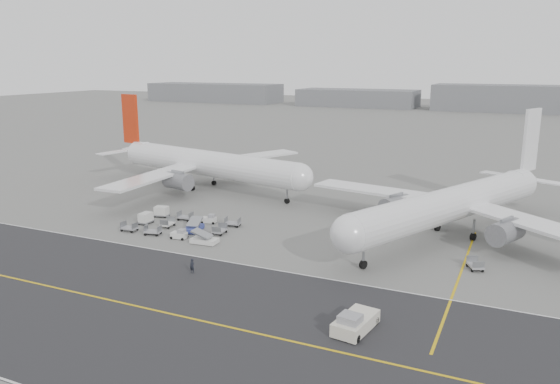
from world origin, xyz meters
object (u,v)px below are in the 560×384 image
at_px(airliner_b, 456,203).
at_px(pushback_tug, 355,323).
at_px(airliner_a, 204,163).
at_px(ground_crew_a, 192,266).

height_order(airliner_b, pushback_tug, airliner_b).
height_order(airliner_a, ground_crew_a, airliner_a).
bearing_deg(airliner_a, ground_crew_a, -136.96).
relative_size(pushback_tug, ground_crew_a, 4.06).
height_order(airliner_a, airliner_b, airliner_a).
bearing_deg(pushback_tug, ground_crew_a, 173.69).
bearing_deg(pushback_tug, airliner_b, 90.93).
bearing_deg(ground_crew_a, pushback_tug, -7.95).
bearing_deg(airliner_a, pushback_tug, -122.54).
xyz_separation_m(airliner_b, ground_crew_a, (-27.62, -29.27, -4.25)).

